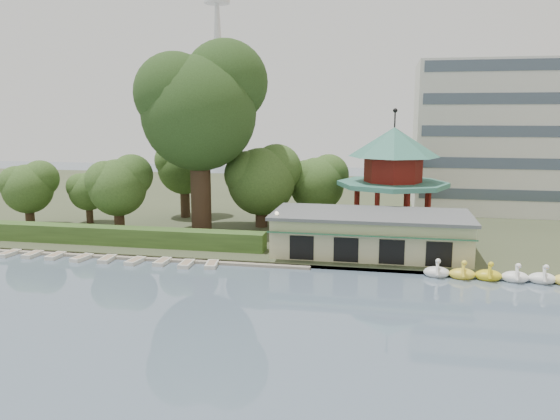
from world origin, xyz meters
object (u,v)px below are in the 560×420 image
(boathouse, at_px, (370,233))
(big_tree, at_px, (201,103))
(pavilion, at_px, (393,169))
(dock, at_px, (134,257))

(boathouse, xyz_separation_m, big_tree, (-18.83, 6.23, 12.30))
(big_tree, bearing_deg, boathouse, -18.30)
(boathouse, distance_m, big_tree, 23.34)
(boathouse, bearing_deg, pavilion, 78.72)
(dock, relative_size, big_tree, 1.60)
(dock, xyz_separation_m, pavilion, (24.00, 14.80, 7.36))
(pavilion, bearing_deg, big_tree, -169.67)
(dock, distance_m, pavilion, 29.14)
(dock, bearing_deg, boathouse, 12.24)
(boathouse, relative_size, pavilion, 1.38)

